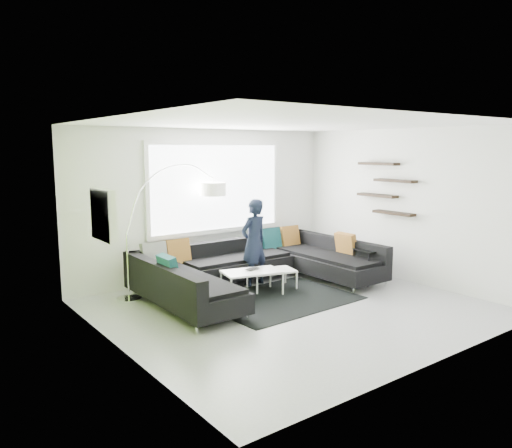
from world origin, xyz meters
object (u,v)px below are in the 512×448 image
at_px(person, 254,242).
at_px(laptop, 254,269).
at_px(coffee_table, 262,280).
at_px(side_table, 369,266).
at_px(sectional_sofa, 261,269).
at_px(arc_lamp, 127,234).

distance_m(person, laptop, 0.66).
height_order(coffee_table, side_table, side_table).
distance_m(sectional_sofa, person, 0.58).
distance_m(arc_lamp, person, 2.26).
bearing_deg(coffee_table, arc_lamp, 169.86).
height_order(side_table, laptop, side_table).
bearing_deg(laptop, sectional_sofa, -1.96).
bearing_deg(laptop, side_table, -37.70).
bearing_deg(side_table, arc_lamp, 157.73).
bearing_deg(laptop, coffee_table, -22.16).
relative_size(arc_lamp, laptop, 6.44).
xyz_separation_m(sectional_sofa, side_table, (1.88, -0.79, -0.06)).
bearing_deg(person, side_table, 137.81).
xyz_separation_m(side_table, person, (-1.74, 1.19, 0.46)).
bearing_deg(person, laptop, 46.29).
relative_size(sectional_sofa, side_table, 6.29).
xyz_separation_m(arc_lamp, person, (2.20, -0.43, -0.31)).
distance_m(sectional_sofa, coffee_table, 0.19).
bearing_deg(sectional_sofa, laptop, -163.73).
bearing_deg(coffee_table, person, 83.54).
relative_size(side_table, person, 0.41).
xyz_separation_m(sectional_sofa, arc_lamp, (-2.06, 0.82, 0.71)).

